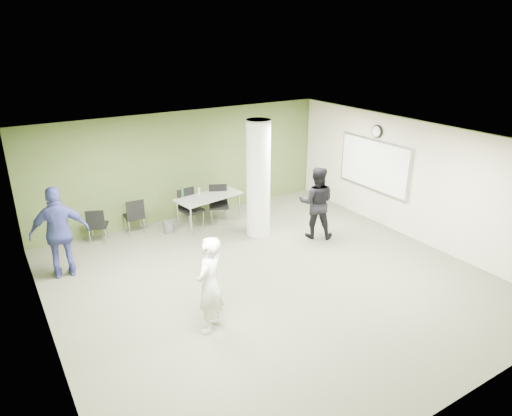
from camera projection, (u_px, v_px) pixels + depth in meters
floor at (269, 280)px, 9.12m from camera, size 8.00×8.00×0.00m
ceiling at (271, 142)px, 8.10m from camera, size 8.00×8.00×0.00m
wall_back at (184, 165)px, 11.78m from camera, size 8.00×2.80×0.02m
wall_left at (41, 270)px, 6.65m from camera, size 0.02×8.00×2.80m
wall_right_cream at (413, 181)px, 10.58m from camera, size 0.02×8.00×2.80m
column at (258, 179)px, 10.69m from camera, size 0.56×0.56×2.80m
whiteboard at (374, 165)px, 11.46m from camera, size 0.05×2.30×1.30m
wall_clock at (377, 131)px, 11.15m from camera, size 0.06×0.32×0.32m
folding_table at (208, 198)px, 11.44m from camera, size 1.76×1.00×1.04m
wastebasket at (169, 227)px, 11.20m from camera, size 0.25×0.25×0.29m
chair_back_left at (97, 223)px, 10.52m from camera, size 0.56×0.56×0.86m
chair_back_right at (135, 214)px, 10.99m from camera, size 0.47×0.47×0.90m
chair_table_left at (189, 205)px, 11.38m from camera, size 0.57×0.57×0.99m
chair_table_right at (219, 201)px, 11.70m from camera, size 0.64×0.64×0.97m
woman_white at (210, 285)px, 7.32m from camera, size 0.73×0.68×1.68m
man_black at (316, 203)px, 10.74m from camera, size 1.07×1.04×1.74m
man_blue at (60, 233)px, 8.96m from camera, size 1.17×0.63×1.90m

